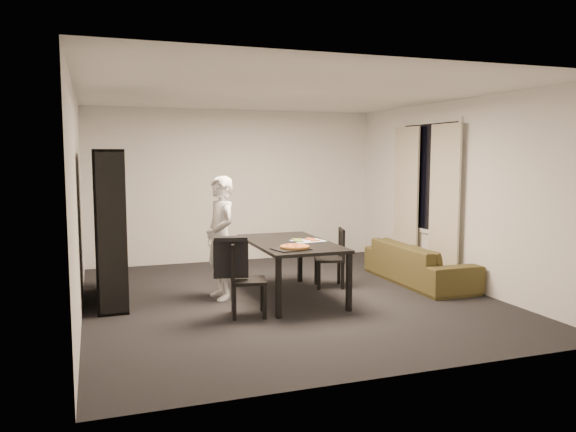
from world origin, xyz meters
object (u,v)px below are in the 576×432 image
object	(u,v)px
dining_table	(291,247)
baking_tray	(291,249)
chair_left	(241,274)
person	(221,238)
chair_right	(335,254)
pepperoni_pizza	(295,247)
sofa	(419,263)
bookshelf	(109,226)

from	to	relation	value
dining_table	baking_tray	distance (m)	0.59
chair_left	person	xyz separation A→B (m)	(-0.05, 0.85, 0.30)
chair_right	baking_tray	distance (m)	1.35
chair_left	person	world-z (taller)	person
person	chair_right	bearing A→B (deg)	81.92
person	pepperoni_pizza	world-z (taller)	person
sofa	person	bearing A→B (deg)	88.75
dining_table	sofa	distance (m)	2.08
bookshelf	pepperoni_pizza	world-z (taller)	bookshelf
chair_right	person	distance (m)	1.67
chair_left	bookshelf	bearing A→B (deg)	60.44
bookshelf	pepperoni_pizza	xyz separation A→B (m)	(2.06, -1.15, -0.20)
chair_right	pepperoni_pizza	bearing A→B (deg)	-30.60
chair_right	pepperoni_pizza	distance (m)	1.31
bookshelf	person	distance (m)	1.40
chair_left	pepperoni_pizza	distance (m)	0.73
bookshelf	pepperoni_pizza	bearing A→B (deg)	-29.15
chair_left	chair_right	distance (m)	1.85
bookshelf	baking_tray	distance (m)	2.33
chair_right	sofa	world-z (taller)	chair_right
person	sofa	world-z (taller)	person
sofa	chair_right	bearing A→B (deg)	82.76
baking_tray	chair_right	bearing A→B (deg)	43.06
dining_table	baking_tray	size ratio (longest dim) A/B	4.37
baking_tray	pepperoni_pizza	distance (m)	0.06
chair_left	chair_right	bearing A→B (deg)	-47.44
chair_left	dining_table	bearing A→B (deg)	-41.89
chair_right	sofa	xyz separation A→B (m)	(1.26, -0.16, -0.18)
chair_left	sofa	size ratio (longest dim) A/B	0.44
baking_tray	person	bearing A→B (deg)	129.48
pepperoni_pizza	chair_right	bearing A→B (deg)	44.10
dining_table	baking_tray	bearing A→B (deg)	-108.91
dining_table	person	xyz separation A→B (m)	(-0.85, 0.26, 0.12)
bookshelf	person	world-z (taller)	bookshelf
sofa	pepperoni_pizza	bearing A→B (deg)	108.48
dining_table	chair_left	size ratio (longest dim) A/B	2.05
bookshelf	dining_table	size ratio (longest dim) A/B	1.09
chair_left	baking_tray	world-z (taller)	chair_left
chair_right	baking_tray	xyz separation A→B (m)	(-0.97, -0.90, 0.27)
person	sofa	xyz separation A→B (m)	(2.89, -0.06, -0.50)
bookshelf	sofa	xyz separation A→B (m)	(4.23, -0.42, -0.66)
chair_left	baking_tray	size ratio (longest dim) A/B	2.13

